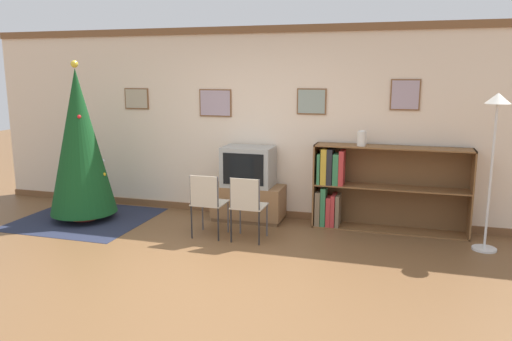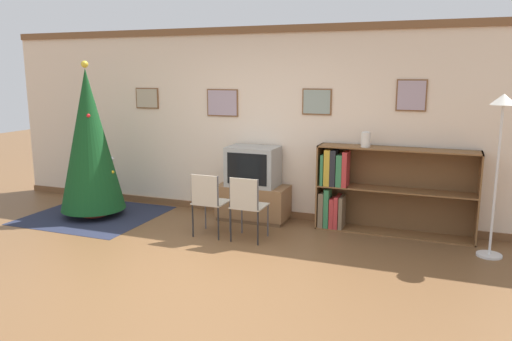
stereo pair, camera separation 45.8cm
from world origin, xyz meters
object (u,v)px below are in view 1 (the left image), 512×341
(christmas_tree, at_px, (80,142))
(tv_console, at_px, (248,203))
(bookshelf, at_px, (362,188))
(vase, at_px, (362,138))
(standing_lamp, at_px, (495,131))
(folding_chair_left, at_px, (207,201))
(folding_chair_right, at_px, (247,205))
(television, at_px, (248,166))

(christmas_tree, distance_m, tv_console, 2.50)
(bookshelf, bearing_deg, tv_console, -177.03)
(vase, bearing_deg, tv_console, -179.23)
(bookshelf, relative_size, standing_lamp, 1.08)
(tv_console, bearing_deg, standing_lamp, -6.92)
(folding_chair_left, bearing_deg, standing_lamp, 8.83)
(folding_chair_left, relative_size, folding_chair_right, 1.00)
(tv_console, xyz_separation_m, standing_lamp, (3.05, -0.37, 1.16))
(tv_console, bearing_deg, christmas_tree, -163.95)
(christmas_tree, xyz_separation_m, standing_lamp, (5.31, 0.28, 0.30))
(folding_chair_left, height_order, bookshelf, bookshelf)
(standing_lamp, bearing_deg, christmas_tree, -177.00)
(tv_console, relative_size, folding_chair_right, 1.22)
(tv_console, distance_m, standing_lamp, 3.29)
(folding_chair_right, distance_m, standing_lamp, 2.99)
(folding_chair_left, bearing_deg, tv_console, 73.40)
(folding_chair_right, height_order, bookshelf, bookshelf)
(vase, distance_m, standing_lamp, 1.57)
(vase, bearing_deg, folding_chair_left, -153.33)
(vase, bearing_deg, television, -179.13)
(television, height_order, standing_lamp, standing_lamp)
(tv_console, distance_m, vase, 1.83)
(christmas_tree, xyz_separation_m, folding_chair_right, (2.52, -0.24, -0.64))
(folding_chair_right, bearing_deg, television, 106.65)
(vase, relative_size, standing_lamp, 0.11)
(bookshelf, bearing_deg, vase, -114.32)
(christmas_tree, relative_size, folding_chair_right, 2.71)
(folding_chair_right, bearing_deg, vase, 35.38)
(folding_chair_right, xyz_separation_m, standing_lamp, (2.79, 0.52, 0.94))
(folding_chair_right, relative_size, bookshelf, 0.41)
(folding_chair_right, bearing_deg, christmas_tree, 174.63)
(christmas_tree, relative_size, television, 3.17)
(television, height_order, bookshelf, bookshelf)
(standing_lamp, bearing_deg, folding_chair_right, -169.53)
(christmas_tree, relative_size, tv_console, 2.23)
(christmas_tree, height_order, television, christmas_tree)
(christmas_tree, bearing_deg, tv_console, 16.05)
(christmas_tree, relative_size, bookshelf, 1.11)
(standing_lamp, bearing_deg, vase, 165.48)
(folding_chair_right, bearing_deg, bookshelf, 36.56)
(christmas_tree, xyz_separation_m, television, (2.26, 0.65, -0.33))
(television, relative_size, standing_lamp, 0.38)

